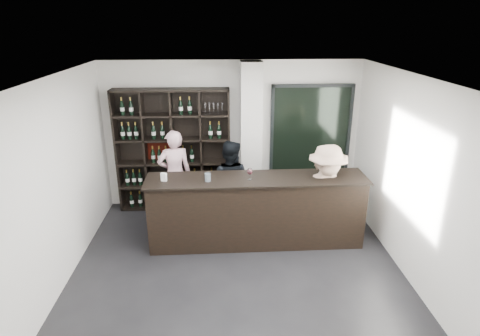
{
  "coord_description": "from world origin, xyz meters",
  "views": [
    {
      "loc": [
        -0.2,
        -4.91,
        3.61
      ],
      "look_at": [
        0.08,
        1.1,
        1.37
      ],
      "focal_mm": 30.0,
      "sensor_mm": 36.0,
      "label": 1
    }
  ],
  "objects_px": {
    "taster_pink": "(175,175)",
    "wine_shelf": "(174,151)",
    "taster_black": "(230,183)",
    "customer": "(325,196)",
    "tasting_counter": "(256,211)"
  },
  "relations": [
    {
      "from": "taster_black",
      "to": "wine_shelf",
      "type": "bearing_deg",
      "value": -15.5
    },
    {
      "from": "taster_pink",
      "to": "taster_black",
      "type": "height_order",
      "value": "taster_pink"
    },
    {
      "from": "taster_pink",
      "to": "wine_shelf",
      "type": "bearing_deg",
      "value": -96.69
    },
    {
      "from": "taster_pink",
      "to": "taster_black",
      "type": "xyz_separation_m",
      "value": [
        1.02,
        -0.3,
        -0.06
      ]
    },
    {
      "from": "taster_pink",
      "to": "customer",
      "type": "xyz_separation_m",
      "value": [
        2.59,
        -1.1,
        0.01
      ]
    },
    {
      "from": "tasting_counter",
      "to": "taster_black",
      "type": "xyz_separation_m",
      "value": [
        -0.43,
        0.75,
        0.2
      ]
    },
    {
      "from": "tasting_counter",
      "to": "wine_shelf",
      "type": "bearing_deg",
      "value": 134.91
    },
    {
      "from": "wine_shelf",
      "to": "tasting_counter",
      "type": "bearing_deg",
      "value": -44.32
    },
    {
      "from": "taster_pink",
      "to": "customer",
      "type": "distance_m",
      "value": 2.81
    },
    {
      "from": "customer",
      "to": "taster_pink",
      "type": "bearing_deg",
      "value": 149.07
    },
    {
      "from": "taster_black",
      "to": "tasting_counter",
      "type": "bearing_deg",
      "value": 137.82
    },
    {
      "from": "customer",
      "to": "taster_black",
      "type": "bearing_deg",
      "value": 145.12
    },
    {
      "from": "tasting_counter",
      "to": "customer",
      "type": "xyz_separation_m",
      "value": [
        1.14,
        -0.05,
        0.27
      ]
    },
    {
      "from": "taster_pink",
      "to": "taster_black",
      "type": "bearing_deg",
      "value": 149.77
    },
    {
      "from": "wine_shelf",
      "to": "taster_black",
      "type": "bearing_deg",
      "value": -33.68
    }
  ]
}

